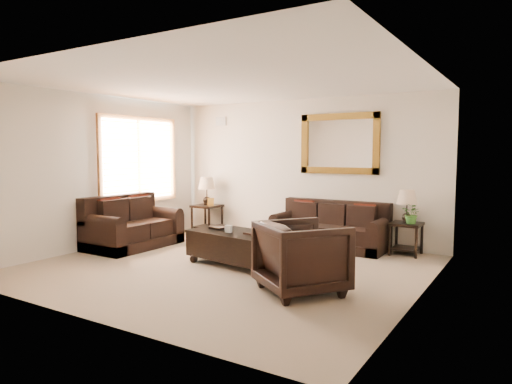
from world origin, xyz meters
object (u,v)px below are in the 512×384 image
Objects in this scene: coffee_table at (236,244)px; armchair at (302,254)px; sofa at (330,231)px; end_table_right at (407,213)px; loveseat at (131,228)px; end_table_left at (207,196)px.

armchair is (1.49, -0.77, 0.17)m from coffee_table.
sofa is 1.36m from end_table_right.
sofa is 3.57m from loveseat.
end_table_left reaches higher than coffee_table.
sofa is at bearing 76.66° from coffee_table.
end_table_right is (1.30, 0.11, 0.41)m from sofa.
loveseat is at bearing -149.27° from sofa.
sofa reaches higher than coffee_table.
end_table_left is 1.22× the size of armchair.
loveseat is (-3.07, -1.82, 0.04)m from sofa.
coffee_table is (-0.76, -1.87, 0.01)m from sofa.
end_table_left is at bearing 178.17° from sofa.
loveseat is 3.89m from armchair.
sofa is 2.75m from armchair.
armchair reaches higher than coffee_table.
end_table_right is at bearing 0.30° from end_table_left.
end_table_left reaches higher than end_table_right.
sofa is 1.22× the size of loveseat.
end_table_left reaches higher than loveseat.
end_table_left reaches higher than sofa.
end_table_right is at bearing -66.08° from loveseat.
loveseat is 4.79m from end_table_right.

